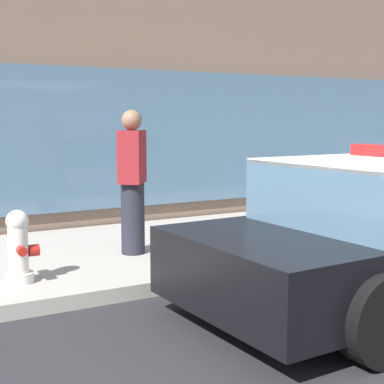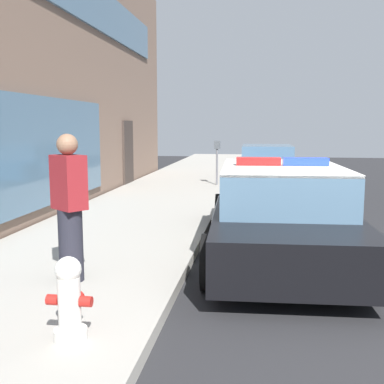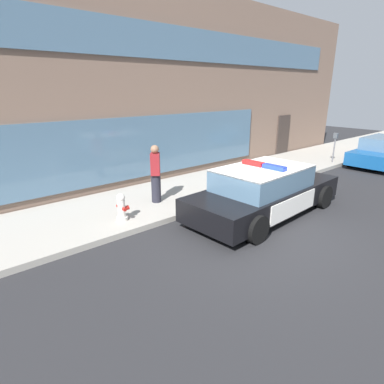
{
  "view_description": "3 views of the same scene",
  "coord_description": "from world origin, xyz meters",
  "px_view_note": "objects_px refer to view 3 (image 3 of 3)",
  "views": [
    {
      "loc": [
        -3.41,
        -3.01,
        1.76
      ],
      "look_at": [
        -1.02,
        1.25,
        1.13
      ],
      "focal_mm": 53.77,
      "sensor_mm": 36.0,
      "label": 1
    },
    {
      "loc": [
        -5.78,
        1.08,
        1.95
      ],
      "look_at": [
        1.09,
        2.06,
        0.97
      ],
      "focal_mm": 44.02,
      "sensor_mm": 36.0,
      "label": 2
    },
    {
      "loc": [
        -5.72,
        -4.23,
        3.39
      ],
      "look_at": [
        -0.63,
        1.69,
        0.82
      ],
      "focal_mm": 29.48,
      "sensor_mm": 36.0,
      "label": 3
    }
  ],
  "objects_px": {
    "police_cruiser": "(265,191)",
    "parking_meter": "(335,142)",
    "fire_hydrant": "(122,207)",
    "pedestrian_on_sidewalk": "(156,174)"
  },
  "relations": [
    {
      "from": "police_cruiser",
      "to": "parking_meter",
      "type": "relative_size",
      "value": 3.81
    },
    {
      "from": "fire_hydrant",
      "to": "parking_meter",
      "type": "xyz_separation_m",
      "value": [
        10.66,
        -0.29,
        0.58
      ]
    },
    {
      "from": "pedestrian_on_sidewalk",
      "to": "fire_hydrant",
      "type": "bearing_deg",
      "value": -120.72
    },
    {
      "from": "fire_hydrant",
      "to": "pedestrian_on_sidewalk",
      "type": "xyz_separation_m",
      "value": [
        1.47,
        0.59,
        0.51
      ]
    },
    {
      "from": "fire_hydrant",
      "to": "pedestrian_on_sidewalk",
      "type": "distance_m",
      "value": 1.67
    },
    {
      "from": "police_cruiser",
      "to": "fire_hydrant",
      "type": "distance_m",
      "value": 3.9
    },
    {
      "from": "parking_meter",
      "to": "fire_hydrant",
      "type": "bearing_deg",
      "value": 178.46
    },
    {
      "from": "pedestrian_on_sidewalk",
      "to": "parking_meter",
      "type": "height_order",
      "value": "pedestrian_on_sidewalk"
    },
    {
      "from": "police_cruiser",
      "to": "parking_meter",
      "type": "xyz_separation_m",
      "value": [
        7.24,
        1.58,
        0.4
      ]
    },
    {
      "from": "police_cruiser",
      "to": "pedestrian_on_sidewalk",
      "type": "xyz_separation_m",
      "value": [
        -1.95,
        2.46,
        0.33
      ]
    }
  ]
}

